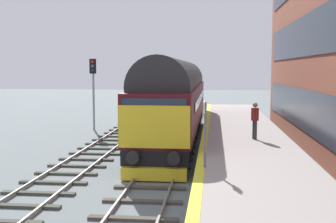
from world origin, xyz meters
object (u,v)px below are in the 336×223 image
(signal_post_mid, at_px, (93,85))
(platform_number_sign, at_px, (205,124))
(waiting_passenger, at_px, (255,117))
(diesel_locomotive, at_px, (176,98))

(signal_post_mid, xyz_separation_m, platform_number_sign, (7.85, -15.13, -0.69))
(platform_number_sign, distance_m, waiting_passenger, 6.28)
(signal_post_mid, height_order, waiting_passenger, signal_post_mid)
(diesel_locomotive, distance_m, waiting_passenger, 6.48)
(diesel_locomotive, height_order, platform_number_sign, diesel_locomotive)
(diesel_locomotive, distance_m, platform_number_sign, 11.15)
(diesel_locomotive, bearing_deg, signal_post_mid, 145.18)
(diesel_locomotive, distance_m, signal_post_mid, 7.29)
(platform_number_sign, bearing_deg, diesel_locomotive, 99.74)
(diesel_locomotive, relative_size, platform_number_sign, 8.80)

